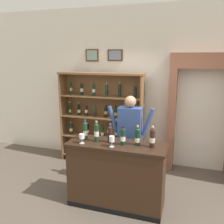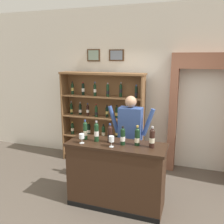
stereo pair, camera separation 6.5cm
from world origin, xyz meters
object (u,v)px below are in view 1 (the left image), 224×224
tasting_bottle_vin_santo (123,136)px  tasting_bottle_rosso (138,137)px  shopkeeper (130,132)px  wine_glass_spare (112,140)px  wine_shelf (102,116)px  wine_glass_center (82,137)px  tasting_counter (116,175)px  tasting_bottle_riserva (85,131)px  tasting_bottle_chianti (152,138)px  tasting_bottle_super_tuscan (96,132)px  tasting_bottle_bianco (110,134)px

tasting_bottle_vin_santo → tasting_bottle_rosso: 0.21m
shopkeeper → wine_glass_spare: (-0.08, -0.77, 0.11)m
wine_shelf → wine_glass_spare: 1.81m
tasting_bottle_rosso → tasting_bottle_vin_santo: bearing=-166.7°
wine_shelf → wine_glass_center: (0.29, -1.64, 0.09)m
shopkeeper → tasting_counter: bearing=-94.9°
tasting_bottle_riserva → tasting_bottle_vin_santo: (0.63, -0.05, -0.01)m
shopkeeper → wine_glass_center: size_ratio=11.33×
tasting_bottle_chianti → tasting_bottle_vin_santo: bearing=-176.1°
tasting_bottle_super_tuscan → tasting_bottle_riserva: bearing=169.9°
tasting_bottle_vin_santo → wine_shelf: bearing=120.7°
wine_shelf → tasting_bottle_bianco: size_ratio=6.64×
tasting_bottle_super_tuscan → wine_shelf: bearing=107.5°
wine_shelf → wine_glass_spare: bearing=-64.9°
tasting_bottle_riserva → wine_glass_center: tasting_bottle_riserva is taller
tasting_bottle_chianti → tasting_counter: bearing=-178.4°
shopkeeper → wine_glass_center: shopkeeper is taller
tasting_bottle_super_tuscan → shopkeeper: bearing=59.0°
shopkeeper → tasting_bottle_chianti: bearing=-51.9°
shopkeeper → tasting_bottle_riserva: bearing=-134.5°
wine_glass_spare → wine_glass_center: wine_glass_spare is taller
tasting_counter → tasting_bottle_rosso: tasting_bottle_rosso is taller
tasting_bottle_vin_santo → wine_glass_spare: (-0.13, -0.13, -0.02)m
wine_glass_spare → wine_glass_center: 0.48m
tasting_bottle_riserva → tasting_bottle_super_tuscan: (0.20, -0.04, 0.01)m
tasting_bottle_vin_santo → tasting_bottle_riserva: bearing=175.7°
tasting_bottle_chianti → shopkeeper: bearing=128.1°
tasting_bottle_super_tuscan → tasting_bottle_chianti: bearing=1.2°
wine_shelf → wine_glass_center: wine_shelf is taller
tasting_counter → tasting_bottle_bianco: 0.66m
tasting_bottle_super_tuscan → wine_glass_center: bearing=-141.9°
tasting_counter → wine_glass_center: bearing=-163.9°
tasting_bottle_riserva → tasting_bottle_chianti: bearing=-1.0°
shopkeeper → tasting_bottle_super_tuscan: (-0.38, -0.63, 0.15)m
tasting_bottle_bianco → tasting_bottle_rosso: size_ratio=0.99×
tasting_bottle_riserva → wine_glass_spare: 0.53m
tasting_bottle_rosso → tasting_bottle_super_tuscan: bearing=-176.5°
tasting_counter → wine_glass_center: wine_glass_center is taller
wine_shelf → tasting_bottle_chianti: (1.33, -1.48, 0.13)m
tasting_bottle_vin_santo → wine_glass_spare: size_ratio=1.77×
tasting_bottle_vin_santo → shopkeeper: bearing=94.3°
wine_glass_center → wine_glass_spare: bearing=-0.4°
wine_glass_spare → tasting_counter: bearing=79.9°
tasting_bottle_vin_santo → tasting_bottle_chianti: size_ratio=0.91×
tasting_bottle_super_tuscan → tasting_bottle_chianti: size_ratio=1.03×
tasting_bottle_bianco → tasting_bottle_vin_santo: (0.21, -0.04, -0.00)m
tasting_bottle_bianco → wine_glass_center: (-0.39, -0.17, -0.03)m
wine_glass_center → tasting_bottle_vin_santo: bearing=12.2°
tasting_counter → wine_glass_spare: (-0.03, -0.15, 0.62)m
tasting_bottle_vin_santo → wine_glass_center: 0.62m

